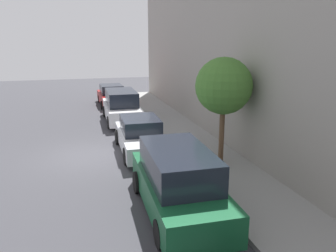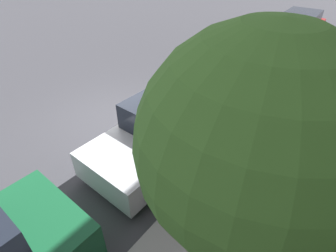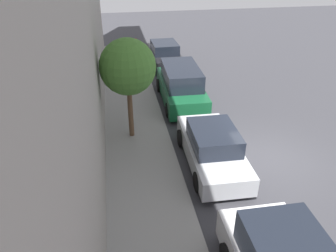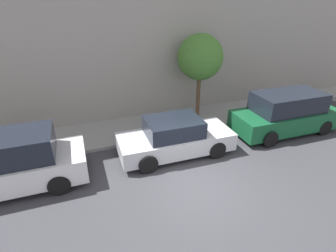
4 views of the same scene
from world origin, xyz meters
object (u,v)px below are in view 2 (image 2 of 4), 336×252
object	(u,v)px
street_tree	(253,144)
parked_minivan_fourth	(259,54)
parked_sedan_third	(169,127)
parked_sedan_fifth	(298,28)

from	to	relation	value
street_tree	parked_minivan_fourth	bearing A→B (deg)	108.94
parked_sedan_third	parked_sedan_fifth	world-z (taller)	same
parked_sedan_third	street_tree	bearing A→B (deg)	-40.34
parked_minivan_fourth	street_tree	size ratio (longest dim) A/B	1.21
parked_sedan_fifth	street_tree	bearing A→B (deg)	-78.27
street_tree	parked_sedan_third	bearing A→B (deg)	139.66
parked_sedan_third	parked_sedan_fifth	distance (m)	11.30
parked_sedan_third	street_tree	distance (m)	4.37
parked_minivan_fourth	parked_sedan_fifth	bearing A→B (deg)	90.16
parked_sedan_fifth	parked_sedan_third	bearing A→B (deg)	-89.70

